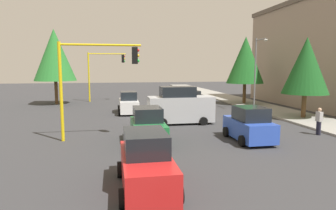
{
  "coord_description": "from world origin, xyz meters",
  "views": [
    {
      "loc": [
        23.31,
        -4.63,
        4.16
      ],
      "look_at": [
        0.37,
        -0.37,
        1.2
      ],
      "focal_mm": 31.66,
      "sensor_mm": 36.0,
      "label": 1
    }
  ],
  "objects_px": {
    "tree_roadside_near": "(306,66)",
    "car_orange": "(190,102)",
    "car_red": "(146,163)",
    "tree_roadside_mid": "(245,60)",
    "car_blue": "(249,125)",
    "traffic_signal_far_right": "(103,67)",
    "delivery_van_silver": "(180,106)",
    "car_white": "(129,103)",
    "pedestrian_crossing": "(319,120)",
    "tree_opposite_side": "(55,55)",
    "car_yellow": "(184,96)",
    "car_green": "(148,127)",
    "street_lamp_curbside": "(257,66)",
    "traffic_signal_near_right": "(94,71)"
  },
  "relations": [
    {
      "from": "tree_roadside_near",
      "to": "car_white",
      "type": "bearing_deg",
      "value": -112.95
    },
    {
      "from": "street_lamp_curbside",
      "to": "tree_opposite_side",
      "type": "xyz_separation_m",
      "value": [
        -8.39,
        -20.2,
        1.2
      ]
    },
    {
      "from": "pedestrian_crossing",
      "to": "car_yellow",
      "type": "bearing_deg",
      "value": -164.95
    },
    {
      "from": "car_white",
      "to": "pedestrian_crossing",
      "type": "height_order",
      "value": "car_white"
    },
    {
      "from": "delivery_van_silver",
      "to": "pedestrian_crossing",
      "type": "bearing_deg",
      "value": 55.3
    },
    {
      "from": "car_orange",
      "to": "delivery_van_silver",
      "type": "bearing_deg",
      "value": -21.48
    },
    {
      "from": "traffic_signal_near_right",
      "to": "pedestrian_crossing",
      "type": "xyz_separation_m",
      "value": [
        1.28,
        13.55,
        -3.04
      ]
    },
    {
      "from": "tree_roadside_near",
      "to": "car_green",
      "type": "height_order",
      "value": "tree_roadside_near"
    },
    {
      "from": "tree_opposite_side",
      "to": "car_green",
      "type": "height_order",
      "value": "tree_opposite_side"
    },
    {
      "from": "street_lamp_curbside",
      "to": "tree_roadside_mid",
      "type": "height_order",
      "value": "tree_roadside_mid"
    },
    {
      "from": "traffic_signal_near_right",
      "to": "tree_roadside_mid",
      "type": "height_order",
      "value": "tree_roadside_mid"
    },
    {
      "from": "tree_roadside_near",
      "to": "car_blue",
      "type": "relative_size",
      "value": 1.79
    },
    {
      "from": "traffic_signal_far_right",
      "to": "tree_roadside_mid",
      "type": "relative_size",
      "value": 0.79
    },
    {
      "from": "tree_roadside_mid",
      "to": "car_blue",
      "type": "xyz_separation_m",
      "value": [
        15.9,
        -7.07,
        -4.08
      ]
    },
    {
      "from": "traffic_signal_near_right",
      "to": "car_red",
      "type": "xyz_separation_m",
      "value": [
        7.5,
        2.11,
        -3.05
      ]
    },
    {
      "from": "delivery_van_silver",
      "to": "car_white",
      "type": "xyz_separation_m",
      "value": [
        -5.83,
        -3.5,
        -0.39
      ]
    },
    {
      "from": "delivery_van_silver",
      "to": "car_white",
      "type": "height_order",
      "value": "delivery_van_silver"
    },
    {
      "from": "car_blue",
      "to": "traffic_signal_far_right",
      "type": "bearing_deg",
      "value": -158.4
    },
    {
      "from": "car_orange",
      "to": "car_blue",
      "type": "bearing_deg",
      "value": 1.18
    },
    {
      "from": "traffic_signal_far_right",
      "to": "tree_roadside_mid",
      "type": "xyz_separation_m",
      "value": [
        6.0,
        15.74,
        0.77
      ]
    },
    {
      "from": "car_white",
      "to": "car_orange",
      "type": "bearing_deg",
      "value": 93.61
    },
    {
      "from": "tree_roadside_mid",
      "to": "tree_opposite_side",
      "type": "xyz_separation_m",
      "value": [
        -4.0,
        -21.0,
        0.57
      ]
    },
    {
      "from": "tree_opposite_side",
      "to": "car_blue",
      "type": "relative_size",
      "value": 2.3
    },
    {
      "from": "car_red",
      "to": "tree_roadside_mid",
      "type": "bearing_deg",
      "value": 147.73
    },
    {
      "from": "traffic_signal_far_right",
      "to": "car_green",
      "type": "height_order",
      "value": "traffic_signal_far_right"
    },
    {
      "from": "traffic_signal_far_right",
      "to": "car_blue",
      "type": "distance_m",
      "value": 23.79
    },
    {
      "from": "tree_opposite_side",
      "to": "car_white",
      "type": "relative_size",
      "value": 2.06
    },
    {
      "from": "traffic_signal_far_right",
      "to": "car_green",
      "type": "xyz_separation_m",
      "value": [
        21.29,
        2.95,
        -3.31
      ]
    },
    {
      "from": "tree_opposite_side",
      "to": "car_yellow",
      "type": "relative_size",
      "value": 2.24
    },
    {
      "from": "car_white",
      "to": "pedestrian_crossing",
      "type": "distance_m",
      "value": 15.72
    },
    {
      "from": "tree_roadside_near",
      "to": "car_red",
      "type": "relative_size",
      "value": 1.58
    },
    {
      "from": "car_red",
      "to": "pedestrian_crossing",
      "type": "height_order",
      "value": "car_red"
    },
    {
      "from": "traffic_signal_near_right",
      "to": "car_blue",
      "type": "height_order",
      "value": "traffic_signal_near_right"
    },
    {
      "from": "car_white",
      "to": "pedestrian_crossing",
      "type": "relative_size",
      "value": 2.41
    },
    {
      "from": "tree_roadside_mid",
      "to": "car_white",
      "type": "height_order",
      "value": "tree_roadside_mid"
    },
    {
      "from": "tree_roadside_near",
      "to": "car_yellow",
      "type": "height_order",
      "value": "tree_roadside_near"
    },
    {
      "from": "tree_roadside_mid",
      "to": "tree_opposite_side",
      "type": "height_order",
      "value": "tree_opposite_side"
    },
    {
      "from": "traffic_signal_far_right",
      "to": "delivery_van_silver",
      "type": "height_order",
      "value": "traffic_signal_far_right"
    },
    {
      "from": "car_blue",
      "to": "car_white",
      "type": "height_order",
      "value": "same"
    },
    {
      "from": "tree_opposite_side",
      "to": "tree_roadside_mid",
      "type": "bearing_deg",
      "value": 79.22
    },
    {
      "from": "car_red",
      "to": "car_green",
      "type": "bearing_deg",
      "value": 172.79
    },
    {
      "from": "tree_roadside_mid",
      "to": "car_blue",
      "type": "height_order",
      "value": "tree_roadside_mid"
    },
    {
      "from": "traffic_signal_far_right",
      "to": "street_lamp_curbside",
      "type": "relative_size",
      "value": 0.85
    },
    {
      "from": "traffic_signal_near_right",
      "to": "car_white",
      "type": "relative_size",
      "value": 1.36
    },
    {
      "from": "street_lamp_curbside",
      "to": "car_green",
      "type": "relative_size",
      "value": 1.83
    },
    {
      "from": "tree_roadside_near",
      "to": "car_orange",
      "type": "distance_m",
      "value": 10.54
    },
    {
      "from": "tree_opposite_side",
      "to": "car_green",
      "type": "bearing_deg",
      "value": 23.06
    },
    {
      "from": "delivery_van_silver",
      "to": "car_orange",
      "type": "xyz_separation_m",
      "value": [
        -6.2,
        2.44,
        -0.39
      ]
    },
    {
      "from": "traffic_signal_far_right",
      "to": "car_red",
      "type": "bearing_deg",
      "value": 4.51
    },
    {
      "from": "delivery_van_silver",
      "to": "car_orange",
      "type": "height_order",
      "value": "delivery_van_silver"
    }
  ]
}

